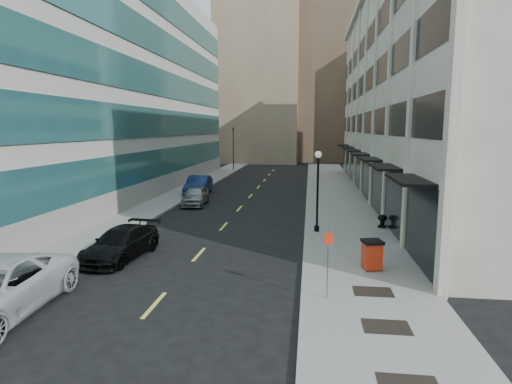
% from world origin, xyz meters
% --- Properties ---
extents(ground, '(160.00, 160.00, 0.00)m').
position_xyz_m(ground, '(0.00, 0.00, 0.00)').
color(ground, black).
rests_on(ground, ground).
extents(sidewalk_right, '(5.00, 80.00, 0.15)m').
position_xyz_m(sidewalk_right, '(7.50, 20.00, 0.07)').
color(sidewalk_right, gray).
rests_on(sidewalk_right, ground).
extents(sidewalk_left, '(3.00, 80.00, 0.15)m').
position_xyz_m(sidewalk_left, '(-6.50, 20.00, 0.07)').
color(sidewalk_left, gray).
rests_on(sidewalk_left, ground).
extents(building_right, '(15.30, 46.50, 18.25)m').
position_xyz_m(building_right, '(16.94, 26.99, 8.99)').
color(building_right, beige).
rests_on(building_right, ground).
extents(building_left, '(16.14, 46.00, 20.00)m').
position_xyz_m(building_left, '(-15.95, 27.00, 9.99)').
color(building_left, beige).
rests_on(building_left, ground).
extents(skyline_tan_near, '(14.00, 18.00, 28.00)m').
position_xyz_m(skyline_tan_near, '(-4.00, 68.00, 14.00)').
color(skyline_tan_near, '#988463').
rests_on(skyline_tan_near, ground).
extents(skyline_brown, '(12.00, 16.00, 34.00)m').
position_xyz_m(skyline_brown, '(8.00, 72.00, 17.00)').
color(skyline_brown, brown).
rests_on(skyline_brown, ground).
extents(skyline_tan_far, '(12.00, 14.00, 22.00)m').
position_xyz_m(skyline_tan_far, '(-14.00, 78.00, 11.00)').
color(skyline_tan_far, '#988463').
rests_on(skyline_tan_far, ground).
extents(skyline_stone, '(10.00, 14.00, 20.00)m').
position_xyz_m(skyline_stone, '(18.00, 66.00, 10.00)').
color(skyline_stone, beige).
rests_on(skyline_stone, ground).
extents(grate_mid, '(1.40, 1.00, 0.01)m').
position_xyz_m(grate_mid, '(7.60, 1.00, 0.15)').
color(grate_mid, black).
rests_on(grate_mid, sidewalk_right).
extents(grate_far, '(1.40, 1.00, 0.01)m').
position_xyz_m(grate_far, '(7.60, 3.80, 0.15)').
color(grate_far, black).
rests_on(grate_far, sidewalk_right).
extents(road_centerline, '(0.15, 68.20, 0.01)m').
position_xyz_m(road_centerline, '(0.00, 17.00, 0.01)').
color(road_centerline, '#D8CC4C').
rests_on(road_centerline, ground).
extents(traffic_signal, '(0.66, 0.66, 6.98)m').
position_xyz_m(traffic_signal, '(-5.50, 48.00, 5.72)').
color(traffic_signal, black).
rests_on(traffic_signal, ground).
extents(car_black_pickup, '(2.54, 5.12, 1.43)m').
position_xyz_m(car_black_pickup, '(-3.44, 6.96, 0.72)').
color(car_black_pickup, black).
rests_on(car_black_pickup, ground).
extents(car_silver_sedan, '(2.11, 4.48, 1.48)m').
position_xyz_m(car_silver_sedan, '(-3.69, 21.00, 0.74)').
color(car_silver_sedan, gray).
rests_on(car_silver_sedan, ground).
extents(car_blue_sedan, '(2.19, 5.35, 1.72)m').
position_xyz_m(car_blue_sedan, '(-4.80, 26.14, 0.86)').
color(car_blue_sedan, navy).
rests_on(car_blue_sedan, ground).
extents(trash_bin, '(0.93, 0.96, 1.27)m').
position_xyz_m(trash_bin, '(7.89, 6.35, 0.83)').
color(trash_bin, red).
rests_on(trash_bin, sidewalk_right).
extents(lamppost, '(0.39, 0.39, 4.73)m').
position_xyz_m(lamppost, '(5.70, 12.83, 2.92)').
color(lamppost, black).
rests_on(lamppost, sidewalk_right).
extents(sign_post, '(0.29, 0.09, 2.51)m').
position_xyz_m(sign_post, '(5.92, 2.99, 1.76)').
color(sign_post, slate).
rests_on(sign_post, sidewalk_right).
extents(urn_planter, '(0.56, 0.56, 0.78)m').
position_xyz_m(urn_planter, '(9.60, 14.30, 0.62)').
color(urn_planter, black).
rests_on(urn_planter, sidewalk_right).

